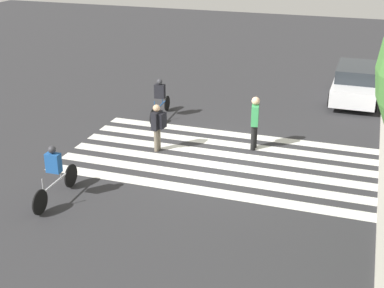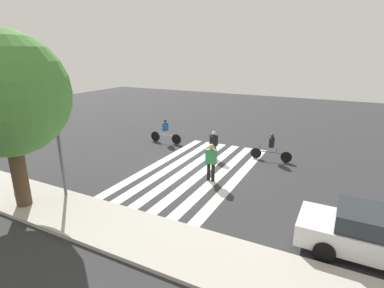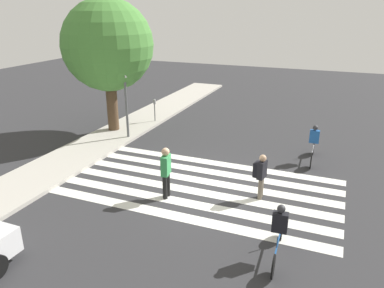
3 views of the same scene
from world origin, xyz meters
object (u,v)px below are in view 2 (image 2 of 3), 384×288
(street_tree, at_px, (5,95))
(cyclist_far_lane, at_px, (271,146))
(car_parked_dark_suv, at_px, (382,237))
(pedestrian_child_with_backpack, at_px, (211,160))
(pedestrian_adult_tall_backpack, at_px, (214,142))
(parking_meter, at_px, (18,163))
(traffic_light, at_px, (59,126))
(cyclist_mid_street, at_px, (165,130))

(street_tree, relative_size, cyclist_far_lane, 2.92)
(cyclist_far_lane, height_order, car_parked_dark_suv, cyclist_far_lane)
(pedestrian_child_with_backpack, bearing_deg, car_parked_dark_suv, 147.27)
(pedestrian_adult_tall_backpack, height_order, car_parked_dark_suv, pedestrian_adult_tall_backpack)
(parking_meter, distance_m, street_tree, 4.30)
(traffic_light, relative_size, street_tree, 0.66)
(street_tree, distance_m, car_parked_dark_suv, 13.29)
(traffic_light, height_order, cyclist_far_lane, traffic_light)
(parking_meter, bearing_deg, street_tree, 148.56)
(pedestrian_adult_tall_backpack, xyz_separation_m, car_parked_dark_suv, (-8.02, 6.02, -0.19))
(street_tree, bearing_deg, pedestrian_child_with_backpack, -133.76)
(pedestrian_child_with_backpack, distance_m, cyclist_mid_street, 6.95)
(pedestrian_adult_tall_backpack, bearing_deg, pedestrian_child_with_backpack, -59.35)
(pedestrian_child_with_backpack, height_order, cyclist_mid_street, pedestrian_child_with_backpack)
(pedestrian_adult_tall_backpack, relative_size, car_parked_dark_suv, 0.35)
(traffic_light, relative_size, cyclist_far_lane, 1.92)
(car_parked_dark_suv, bearing_deg, pedestrian_adult_tall_backpack, -36.55)
(parking_meter, bearing_deg, car_parked_dark_suv, -174.08)
(cyclist_far_lane, bearing_deg, parking_meter, 39.26)
(parking_meter, bearing_deg, traffic_light, -177.17)
(street_tree, relative_size, car_parked_dark_suv, 1.44)
(parking_meter, bearing_deg, cyclist_mid_street, -105.23)
(cyclist_mid_street, bearing_deg, cyclist_far_lane, 176.68)
(pedestrian_child_with_backpack, distance_m, car_parked_dark_suv, 7.46)
(pedestrian_adult_tall_backpack, relative_size, cyclist_mid_street, 0.69)
(street_tree, relative_size, pedestrian_adult_tall_backpack, 4.17)
(traffic_light, height_order, cyclist_mid_street, traffic_light)
(car_parked_dark_suv, bearing_deg, cyclist_far_lane, -55.27)
(traffic_light, relative_size, pedestrian_child_with_backpack, 2.41)
(parking_meter, xyz_separation_m, pedestrian_adult_tall_backpack, (-6.60, -7.53, -0.11))
(traffic_light, xyz_separation_m, car_parked_dark_suv, (-11.65, -1.37, -2.37))
(pedestrian_child_with_backpack, bearing_deg, parking_meter, 20.75)
(pedestrian_child_with_backpack, distance_m, cyclist_far_lane, 4.64)
(traffic_light, xyz_separation_m, parking_meter, (2.97, 0.15, -2.08))
(car_parked_dark_suv, bearing_deg, cyclist_mid_street, -30.97)
(pedestrian_child_with_backpack, height_order, car_parked_dark_suv, pedestrian_child_with_backpack)
(street_tree, xyz_separation_m, cyclist_far_lane, (-7.50, -10.05, -3.65))
(traffic_light, xyz_separation_m, pedestrian_child_with_backpack, (-4.81, -4.34, -2.09))
(parking_meter, distance_m, pedestrian_adult_tall_backpack, 10.02)
(street_tree, xyz_separation_m, cyclist_mid_street, (-0.24, -10.27, -3.64))
(street_tree, xyz_separation_m, car_parked_dark_suv, (-12.42, -2.86, -3.74))
(parking_meter, distance_m, car_parked_dark_suv, 14.70)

